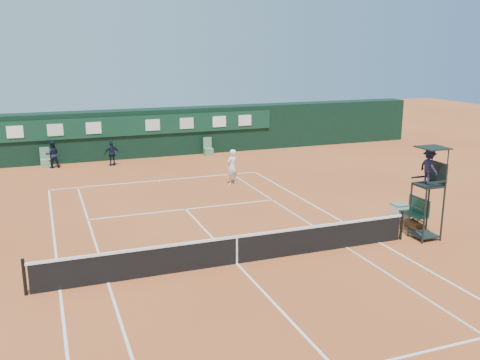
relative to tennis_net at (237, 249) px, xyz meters
The scene contains 14 objects.
ground 0.51m from the tennis_net, ahead, with size 90.00×90.00×0.00m, color #C9612F.
court_lines 0.50m from the tennis_net, ahead, with size 11.05×23.85×0.01m.
tennis_net is the anchor object (origin of this frame).
back_wall 18.77m from the tennis_net, 90.00° to the left, with size 40.00×1.65×3.00m.
linesman_chair_left 18.33m from the tennis_net, 107.46° to the left, with size 0.55×0.50×1.15m.
linesman_chair_right 18.05m from the tennis_net, 75.57° to the left, with size 0.55×0.50×1.15m.
umpire_chair 7.52m from the tennis_net, ahead, with size 0.96×0.95×3.42m.
player_bench 8.10m from the tennis_net, ahead, with size 0.56×1.20×1.10m.
tennis_bag 7.65m from the tennis_net, ahead, with size 0.35×0.80×0.30m, color black.
cooler 8.11m from the tennis_net, 14.47° to the left, with size 0.57×0.57×0.65m.
tennis_ball 10.23m from the tennis_net, 71.00° to the left, with size 0.07×0.07×0.07m, color #D9E936.
player 10.35m from the tennis_net, 70.96° to the left, with size 0.66×0.44×1.82m, color white.
ball_kid_left 17.84m from the tennis_net, 106.54° to the left, with size 0.77×0.60×1.59m, color black.
ball_kid_right 16.53m from the tennis_net, 96.17° to the left, with size 0.87×0.36×1.49m, color black.
Camera 1 is at (-5.62, -15.21, 6.87)m, focal length 40.00 mm.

